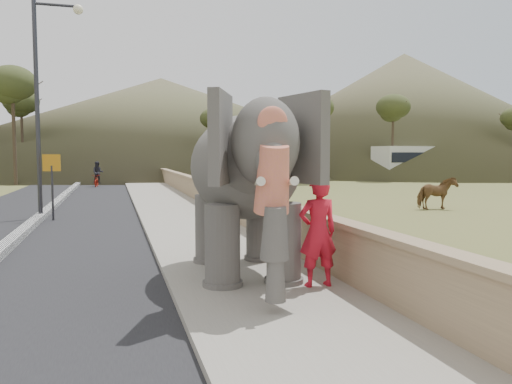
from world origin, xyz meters
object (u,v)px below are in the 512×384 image
Objects in this scene: cow at (437,193)px; elephant_and_man at (245,191)px; lamppost at (46,86)px; motorcyclist at (97,177)px.

cow is 0.37× the size of elephant_and_man.
lamppost is 12.03m from elephant_and_man.
elephant_and_man is at bearing 130.68° from cow.
motorcyclist is at bearing 96.99° from elephant_and_man.
cow is at bearing -53.10° from motorcyclist.
lamppost is at bearing 85.93° from cow.
cow is 0.90× the size of motorcyclist.
lamppost is at bearing 113.93° from elephant_and_man.
motorcyclist is at bearing 37.42° from cow.
elephant_and_man is (-11.07, -9.34, 1.01)m from cow.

